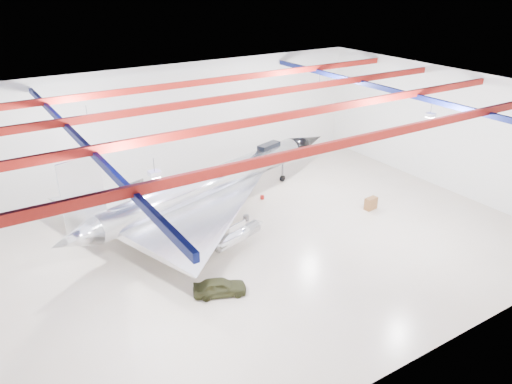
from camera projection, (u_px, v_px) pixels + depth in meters
floor at (260, 240)px, 37.81m from camera, size 40.00×40.00×0.00m
wall_back at (174, 123)px, 47.12m from camera, size 40.00×0.00×40.00m
wall_right at (445, 129)px, 45.33m from camera, size 0.00×30.00×30.00m
ceiling at (260, 97)px, 33.31m from camera, size 40.00×40.00×0.00m
ceiling_structure at (260, 107)px, 33.59m from camera, size 39.50×29.50×1.08m
jet_aircraft at (210, 186)px, 40.60m from camera, size 29.19×21.31×8.16m
jeep at (220, 287)px, 31.31m from camera, size 3.60×2.51×1.14m
desk at (371, 203)px, 42.56m from camera, size 1.20×0.69×1.05m
crate_ply at (147, 242)px, 37.31m from camera, size 0.52×0.42×0.35m
toolbox_red at (201, 208)px, 42.55m from camera, size 0.55×0.47×0.35m
engine_drum at (246, 218)px, 40.79m from camera, size 0.52×0.52×0.42m
parts_bin at (225, 193)px, 45.42m from camera, size 0.57×0.47×0.38m
crate_small at (139, 219)px, 40.71m from camera, size 0.49×0.41×0.30m
tool_chest at (262, 197)px, 44.55m from camera, size 0.46×0.46×0.33m
oil_barrel at (208, 216)px, 41.17m from camera, size 0.68×0.59×0.42m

